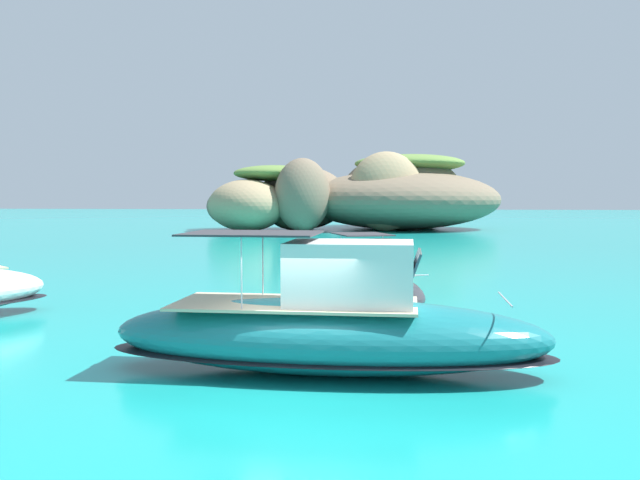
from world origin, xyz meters
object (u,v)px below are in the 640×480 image
Objects in this scene: islet_small at (279,201)px; motorboat_teal at (330,329)px; motorboat_charcoal at (373,283)px; islet_large at (401,198)px.

motorboat_teal is (11.97, -61.13, -2.43)m from islet_small.
islet_small is 53.81m from motorboat_charcoal.
islet_small is 62.34m from motorboat_teal.
motorboat_charcoal is at bearing -91.19° from islet_large.
islet_large reaches higher than motorboat_charcoal.
islet_small is 2.10× the size of motorboat_teal.
motorboat_charcoal is (12.57, -52.26, -2.60)m from islet_small.
islet_large is at bearing 21.36° from islet_small.
islet_large is 1.48× the size of islet_small.
motorboat_charcoal is at bearing -76.48° from islet_small.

